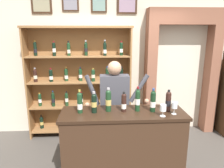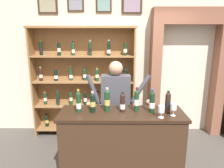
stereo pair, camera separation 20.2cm
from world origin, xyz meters
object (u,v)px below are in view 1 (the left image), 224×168
(wine_shelf, at_px, (80,80))
(tasting_counter, at_px, (123,147))
(tasting_bottle_bianco, at_px, (94,103))
(tasting_bottle_grappa, at_px, (153,101))
(tasting_bottle_riserva, at_px, (80,103))
(shopkeeper, at_px, (114,100))
(tasting_bottle_rosso, at_px, (138,100))
(tasting_bottle_vin_santo, at_px, (168,101))
(tasting_bottle_prosecco, at_px, (108,100))
(tasting_bottle_brunello, at_px, (124,102))
(wine_glass_center, at_px, (163,108))
(wine_glass_right, at_px, (174,106))

(wine_shelf, relative_size, tasting_counter, 1.31)
(tasting_bottle_bianco, distance_m, tasting_bottle_grappa, 0.79)
(tasting_bottle_riserva, bearing_deg, tasting_bottle_bianco, -0.81)
(shopkeeper, relative_size, tasting_bottle_bianco, 5.67)
(tasting_bottle_rosso, distance_m, tasting_bottle_vin_santo, 0.41)
(wine_shelf, height_order, tasting_bottle_grappa, wine_shelf)
(shopkeeper, distance_m, tasting_bottle_riserva, 0.78)
(tasting_bottle_riserva, relative_size, tasting_bottle_rosso, 0.93)
(tasting_bottle_bianco, bearing_deg, tasting_bottle_riserva, 179.19)
(shopkeeper, height_order, tasting_bottle_vin_santo, shopkeeper)
(wine_shelf, height_order, tasting_bottle_bianco, wine_shelf)
(wine_shelf, bearing_deg, tasting_bottle_bianco, -77.69)
(tasting_bottle_prosecco, relative_size, tasting_bottle_grappa, 1.01)
(tasting_bottle_riserva, relative_size, tasting_bottle_brunello, 1.16)
(tasting_bottle_bianco, height_order, wine_glass_center, tasting_bottle_bianco)
(shopkeeper, height_order, wine_glass_center, shopkeeper)
(tasting_bottle_grappa, height_order, wine_glass_right, tasting_bottle_grappa)
(tasting_bottle_grappa, distance_m, wine_glass_right, 0.28)
(wine_glass_right, bearing_deg, wine_shelf, 130.81)
(tasting_counter, height_order, tasting_bottle_bianco, tasting_bottle_bianco)
(wine_shelf, height_order, tasting_bottle_vin_santo, wine_shelf)
(tasting_counter, xyz_separation_m, wine_glass_center, (0.49, -0.17, 0.63))
(tasting_bottle_brunello, xyz_separation_m, tasting_bottle_grappa, (0.39, -0.03, 0.02))
(wine_shelf, height_order, tasting_bottle_rosso, wine_shelf)
(tasting_counter, bearing_deg, wine_shelf, 115.71)
(tasting_bottle_rosso, bearing_deg, tasting_bottle_riserva, -178.09)
(tasting_bottle_riserva, relative_size, tasting_bottle_bianco, 1.09)
(wine_shelf, relative_size, tasting_bottle_vin_santo, 7.30)
(shopkeeper, bearing_deg, tasting_bottle_rosso, -63.65)
(tasting_bottle_bianco, distance_m, tasting_bottle_brunello, 0.40)
(tasting_bottle_brunello, distance_m, tasting_bottle_vin_santo, 0.60)
(tasting_counter, bearing_deg, wine_glass_right, -9.68)
(shopkeeper, relative_size, tasting_bottle_prosecco, 5.06)
(tasting_bottle_vin_santo, bearing_deg, wine_glass_right, -65.65)
(tasting_bottle_bianco, bearing_deg, shopkeeper, 61.68)
(shopkeeper, relative_size, tasting_bottle_grappa, 5.08)
(tasting_bottle_prosecco, relative_size, tasting_bottle_vin_santo, 1.08)
(shopkeeper, height_order, tasting_bottle_riserva, shopkeeper)
(tasting_bottle_brunello, xyz_separation_m, wine_glass_center, (0.48, -0.20, -0.02))
(wine_glass_center, bearing_deg, tasting_bottle_prosecco, 161.88)
(tasting_bottle_grappa, bearing_deg, tasting_bottle_vin_santo, -0.41)
(tasting_bottle_grappa, bearing_deg, tasting_bottle_rosso, 169.47)
(wine_shelf, xyz_separation_m, shopkeeper, (0.63, -0.88, -0.13))
(tasting_bottle_vin_santo, bearing_deg, tasting_bottle_rosso, 174.56)
(tasting_bottle_riserva, height_order, tasting_bottle_brunello, tasting_bottle_riserva)
(tasting_counter, xyz_separation_m, tasting_bottle_prosecco, (-0.20, 0.05, 0.68))
(tasting_bottle_grappa, bearing_deg, wine_shelf, 127.00)
(tasting_counter, relative_size, tasting_bottle_rosso, 4.94)
(tasting_bottle_grappa, height_order, tasting_bottle_vin_santo, tasting_bottle_grappa)
(shopkeeper, bearing_deg, tasting_bottle_grappa, -51.12)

